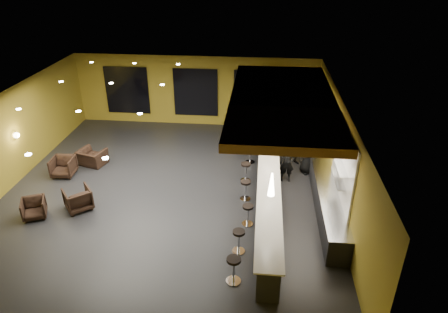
# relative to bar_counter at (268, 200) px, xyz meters

# --- Properties ---
(floor) EXTENTS (12.00, 13.00, 0.10)m
(floor) POSITION_rel_bar_counter_xyz_m (-3.65, 1.00, -0.55)
(floor) COLOR black
(floor) RESTS_ON ground
(ceiling) EXTENTS (12.00, 13.00, 0.10)m
(ceiling) POSITION_rel_bar_counter_xyz_m (-3.65, 1.00, 3.05)
(ceiling) COLOR black
(wall_back) EXTENTS (12.00, 0.10, 3.50)m
(wall_back) POSITION_rel_bar_counter_xyz_m (-3.65, 7.55, 1.25)
(wall_back) COLOR olive
(wall_back) RESTS_ON floor
(wall_front) EXTENTS (12.00, 0.10, 3.50)m
(wall_front) POSITION_rel_bar_counter_xyz_m (-3.65, -5.55, 1.25)
(wall_front) COLOR olive
(wall_front) RESTS_ON floor
(wall_left) EXTENTS (0.10, 13.00, 3.50)m
(wall_left) POSITION_rel_bar_counter_xyz_m (-9.70, 1.00, 1.25)
(wall_left) COLOR olive
(wall_left) RESTS_ON floor
(wall_right) EXTENTS (0.10, 13.00, 3.50)m
(wall_right) POSITION_rel_bar_counter_xyz_m (2.40, 1.00, 1.25)
(wall_right) COLOR olive
(wall_right) RESTS_ON floor
(wood_soffit) EXTENTS (3.60, 8.00, 0.28)m
(wood_soffit) POSITION_rel_bar_counter_xyz_m (0.35, 2.00, 2.86)
(wood_soffit) COLOR #9A662D
(wood_soffit) RESTS_ON ceiling
(window_left) EXTENTS (2.20, 0.06, 2.40)m
(window_left) POSITION_rel_bar_counter_xyz_m (-7.15, 7.44, 1.20)
(window_left) COLOR black
(window_left) RESTS_ON wall_back
(window_center) EXTENTS (2.20, 0.06, 2.40)m
(window_center) POSITION_rel_bar_counter_xyz_m (-3.65, 7.44, 1.20)
(window_center) COLOR black
(window_center) RESTS_ON wall_back
(window_right) EXTENTS (2.20, 0.06, 2.40)m
(window_right) POSITION_rel_bar_counter_xyz_m (-0.65, 7.44, 1.20)
(window_right) COLOR black
(window_right) RESTS_ON wall_back
(tile_backsplash) EXTENTS (0.06, 3.20, 2.40)m
(tile_backsplash) POSITION_rel_bar_counter_xyz_m (2.31, 0.00, 1.50)
(tile_backsplash) COLOR white
(tile_backsplash) RESTS_ON wall_right
(bar_counter) EXTENTS (0.60, 8.00, 1.00)m
(bar_counter) POSITION_rel_bar_counter_xyz_m (0.00, 0.00, 0.00)
(bar_counter) COLOR black
(bar_counter) RESTS_ON floor
(bar_top) EXTENTS (0.78, 8.10, 0.05)m
(bar_top) POSITION_rel_bar_counter_xyz_m (0.00, 0.00, 0.52)
(bar_top) COLOR silver
(bar_top) RESTS_ON bar_counter
(prep_counter) EXTENTS (0.70, 6.00, 0.86)m
(prep_counter) POSITION_rel_bar_counter_xyz_m (2.00, 0.50, -0.07)
(prep_counter) COLOR black
(prep_counter) RESTS_ON floor
(prep_top) EXTENTS (0.72, 6.00, 0.03)m
(prep_top) POSITION_rel_bar_counter_xyz_m (2.00, 0.50, 0.39)
(prep_top) COLOR silver
(prep_top) RESTS_ON prep_counter
(wall_shelf_lower) EXTENTS (0.30, 1.50, 0.03)m
(wall_shelf_lower) POSITION_rel_bar_counter_xyz_m (2.17, -0.20, 1.10)
(wall_shelf_lower) COLOR silver
(wall_shelf_lower) RESTS_ON wall_right
(wall_shelf_upper) EXTENTS (0.30, 1.50, 0.03)m
(wall_shelf_upper) POSITION_rel_bar_counter_xyz_m (2.17, -0.20, 1.55)
(wall_shelf_upper) COLOR silver
(wall_shelf_upper) RESTS_ON wall_right
(column) EXTENTS (0.60, 0.60, 3.50)m
(column) POSITION_rel_bar_counter_xyz_m (0.00, 4.60, 1.25)
(column) COLOR #A58725
(column) RESTS_ON floor
(wall_sconce) EXTENTS (0.22, 0.22, 0.22)m
(wall_sconce) POSITION_rel_bar_counter_xyz_m (-9.53, 1.50, 1.30)
(wall_sconce) COLOR #FFE5B2
(wall_sconce) RESTS_ON wall_left
(pendant_0) EXTENTS (0.20, 0.20, 0.70)m
(pendant_0) POSITION_rel_bar_counter_xyz_m (0.00, -2.00, 1.85)
(pendant_0) COLOR white
(pendant_0) RESTS_ON wood_soffit
(pendant_1) EXTENTS (0.20, 0.20, 0.70)m
(pendant_1) POSITION_rel_bar_counter_xyz_m (0.00, 0.50, 1.85)
(pendant_1) COLOR white
(pendant_1) RESTS_ON wood_soffit
(pendant_2) EXTENTS (0.20, 0.20, 0.70)m
(pendant_2) POSITION_rel_bar_counter_xyz_m (0.00, 3.00, 1.85)
(pendant_2) COLOR white
(pendant_2) RESTS_ON wood_soffit
(staff_a) EXTENTS (0.57, 0.38, 1.53)m
(staff_a) POSITION_rel_bar_counter_xyz_m (0.71, 2.21, 0.27)
(staff_a) COLOR black
(staff_a) RESTS_ON floor
(staff_b) EXTENTS (0.84, 0.66, 1.70)m
(staff_b) POSITION_rel_bar_counter_xyz_m (1.08, 3.62, 0.35)
(staff_b) COLOR black
(staff_b) RESTS_ON floor
(staff_c) EXTENTS (0.95, 0.77, 1.68)m
(staff_c) POSITION_rel_bar_counter_xyz_m (1.60, 2.93, 0.34)
(staff_c) COLOR black
(staff_c) RESTS_ON floor
(armchair_a) EXTENTS (0.97, 0.98, 0.68)m
(armchair_a) POSITION_rel_bar_counter_xyz_m (-7.80, -1.02, -0.16)
(armchair_a) COLOR black
(armchair_a) RESTS_ON floor
(armchair_b) EXTENTS (1.19, 1.19, 0.78)m
(armchair_b) POSITION_rel_bar_counter_xyz_m (-6.53, -0.40, -0.11)
(armchair_b) COLOR black
(armchair_b) RESTS_ON floor
(armchair_c) EXTENTS (0.89, 0.91, 0.78)m
(armchair_c) POSITION_rel_bar_counter_xyz_m (-8.07, 1.74, -0.11)
(armchair_c) COLOR black
(armchair_c) RESTS_ON floor
(armchair_d) EXTENTS (1.25, 1.16, 0.67)m
(armchair_d) POSITION_rel_bar_counter_xyz_m (-7.29, 2.72, -0.16)
(armchair_d) COLOR black
(armchair_d) RESTS_ON floor
(bar_stool_0) EXTENTS (0.41, 0.41, 0.81)m
(bar_stool_0) POSITION_rel_bar_counter_xyz_m (-0.92, -3.32, 0.02)
(bar_stool_0) COLOR silver
(bar_stool_0) RESTS_ON floor
(bar_stool_1) EXTENTS (0.39, 0.39, 0.76)m
(bar_stool_1) POSITION_rel_bar_counter_xyz_m (-0.86, -2.10, -0.01)
(bar_stool_1) COLOR silver
(bar_stool_1) RESTS_ON floor
(bar_stool_2) EXTENTS (0.37, 0.37, 0.73)m
(bar_stool_2) POSITION_rel_bar_counter_xyz_m (-0.66, -0.74, -0.03)
(bar_stool_2) COLOR silver
(bar_stool_2) RESTS_ON floor
(bar_stool_3) EXTENTS (0.38, 0.38, 0.75)m
(bar_stool_3) POSITION_rel_bar_counter_xyz_m (-0.80, 0.73, -0.02)
(bar_stool_3) COLOR silver
(bar_stool_3) RESTS_ON floor
(bar_stool_4) EXTENTS (0.39, 0.39, 0.77)m
(bar_stool_4) POSITION_rel_bar_counter_xyz_m (-0.86, 2.03, -0.01)
(bar_stool_4) COLOR silver
(bar_stool_4) RESTS_ON floor
(bar_stool_5) EXTENTS (0.40, 0.40, 0.80)m
(bar_stool_5) POSITION_rel_bar_counter_xyz_m (-0.74, 3.55, 0.01)
(bar_stool_5) COLOR silver
(bar_stool_5) RESTS_ON floor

